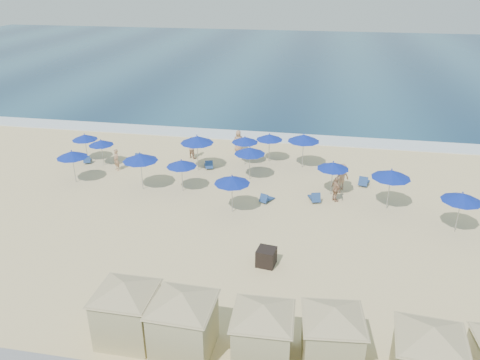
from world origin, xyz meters
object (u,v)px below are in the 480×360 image
at_px(umbrella_4, 197,139).
at_px(umbrella_3, 140,157).
at_px(umbrella_2, 101,142).
at_px(umbrella_8, 333,166).
at_px(umbrella_5, 181,163).
at_px(umbrella_10, 391,174).
at_px(trash_bin, 266,257).
at_px(umbrella_9, 304,138).
at_px(beachgoer_1, 192,147).
at_px(cabana_2, 263,325).
at_px(cabana_0, 126,303).
at_px(umbrella_0, 85,137).
at_px(beachgoer_3, 341,177).
at_px(umbrella_7, 250,151).
at_px(cabana_1, 183,314).
at_px(beachgoer_0, 116,160).
at_px(umbrella_6, 232,180).
at_px(beachgoer_2, 336,189).
at_px(umbrella_13, 269,137).
at_px(umbrella_12, 245,140).
at_px(umbrella_11, 462,197).
at_px(cabana_4, 429,350).
at_px(beachgoer_4, 238,141).
at_px(umbrella_1, 72,154).
at_px(cabana_3, 333,328).

bearing_deg(umbrella_4, umbrella_3, -125.88).
height_order(umbrella_2, umbrella_8, umbrella_8).
bearing_deg(umbrella_5, umbrella_4, 88.80).
bearing_deg(umbrella_10, umbrella_2, 170.61).
distance_m(trash_bin, umbrella_9, 13.00).
bearing_deg(beachgoer_1, umbrella_4, 143.45).
height_order(cabana_2, umbrella_3, cabana_2).
bearing_deg(umbrella_10, umbrella_4, 163.97).
xyz_separation_m(umbrella_5, beachgoer_1, (-1.01, 5.88, -1.10)).
height_order(cabana_0, umbrella_0, cabana_0).
bearing_deg(umbrella_4, cabana_0, -83.93).
relative_size(umbrella_3, beachgoer_3, 1.46).
xyz_separation_m(umbrella_2, umbrella_7, (11.04, -0.50, 0.31)).
bearing_deg(cabana_1, beachgoer_0, 121.62).
xyz_separation_m(umbrella_6, beachgoer_2, (6.04, 2.57, -1.29)).
height_order(umbrella_3, umbrella_8, umbrella_3).
bearing_deg(umbrella_9, umbrella_7, -140.89).
relative_size(umbrella_5, umbrella_13, 0.99).
bearing_deg(umbrella_12, umbrella_3, -136.64).
height_order(umbrella_10, beachgoer_1, umbrella_10).
distance_m(umbrella_11, beachgoer_3, 7.71).
bearing_deg(cabana_1, umbrella_4, 103.57).
bearing_deg(umbrella_7, beachgoer_2, -22.20).
bearing_deg(umbrella_4, umbrella_10, -16.03).
relative_size(cabana_2, cabana_4, 0.96).
xyz_separation_m(umbrella_0, umbrella_12, (11.88, 1.44, 0.06)).
bearing_deg(umbrella_8, umbrella_2, 173.42).
distance_m(cabana_0, umbrella_4, 16.91).
relative_size(cabana_2, beachgoer_4, 2.61).
relative_size(umbrella_11, beachgoer_2, 1.50).
relative_size(umbrella_1, umbrella_10, 0.89).
height_order(beachgoer_1, beachgoer_2, beachgoer_1).
bearing_deg(umbrella_10, cabana_1, -122.99).
bearing_deg(cabana_0, umbrella_11, 37.13).
bearing_deg(umbrella_5, beachgoer_2, 1.63).
distance_m(cabana_3, beachgoer_1, 21.83).
bearing_deg(trash_bin, umbrella_1, 160.75).
bearing_deg(umbrella_1, umbrella_13, 26.30).
xyz_separation_m(umbrella_2, umbrella_5, (7.05, -3.15, 0.15)).
relative_size(cabana_4, umbrella_11, 1.90).
height_order(cabana_0, umbrella_12, cabana_0).
xyz_separation_m(cabana_1, umbrella_6, (-0.43, 11.25, 0.42)).
bearing_deg(umbrella_4, cabana_3, -60.30).
relative_size(umbrella_5, beachgoer_3, 1.25).
bearing_deg(trash_bin, umbrella_13, 105.17).
relative_size(cabana_2, umbrella_1, 1.90).
bearing_deg(umbrella_10, umbrella_8, 157.56).
bearing_deg(umbrella_3, umbrella_11, -6.22).
height_order(umbrella_11, beachgoer_3, umbrella_11).
distance_m(umbrella_3, umbrella_5, 2.69).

